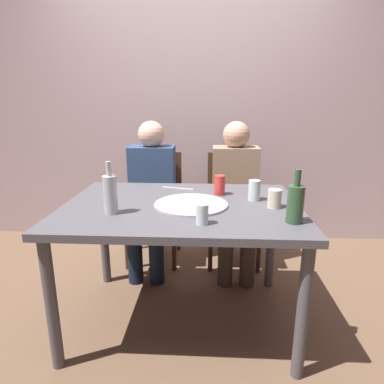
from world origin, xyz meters
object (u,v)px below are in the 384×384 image
guest_in_sweater (151,189)px  table_knife (178,188)px  dining_table (181,218)px  wine_bottle (110,194)px  chair_left (155,199)px  chair_right (234,200)px  tumbler_far (254,190)px  wine_glass (202,214)px  soda_can (220,185)px  guest_in_beanie (235,190)px  tumbler_near (274,199)px  beer_bottle (295,203)px  pizza_tray (191,204)px

guest_in_sweater → table_knife: bearing=122.4°
dining_table → wine_bottle: wine_bottle is taller
chair_left → chair_right: bearing=-180.0°
tumbler_far → wine_glass: tumbler_far is taller
chair_left → soda_can: bearing=128.0°
soda_can → chair_left: size_ratio=0.14×
guest_in_beanie → guest_in_sweater: bearing=0.0°
tumbler_near → guest_in_beanie: size_ratio=0.09×
chair_right → beer_bottle: bearing=100.1°
beer_bottle → table_knife: size_ratio=1.19×
wine_bottle → tumbler_far: bearing=19.7°
guest_in_beanie → tumbler_far: bearing=95.3°
wine_bottle → beer_bottle: (0.92, -0.09, -0.01)m
dining_table → beer_bottle: size_ratio=5.09×
chair_right → pizza_tray: bearing=71.2°
tumbler_far → chair_left: size_ratio=0.13×
dining_table → tumbler_far: size_ratio=11.11×
soda_can → pizza_tray: bearing=-125.8°
wine_bottle → chair_right: bearing=56.0°
beer_bottle → tumbler_near: 0.24m
pizza_tray → chair_left: chair_left is taller
tumbler_far → guest_in_beanie: 0.66m
wine_bottle → chair_right: 1.32m
table_knife → guest_in_sweater: size_ratio=0.19×
beer_bottle → wine_glass: (-0.44, -0.04, -0.05)m
tumbler_near → chair_left: bearing=131.8°
tumbler_far → chair_right: chair_right is taller
table_knife → guest_in_sweater: (-0.25, 0.40, -0.12)m
chair_right → tumbler_near: bearing=99.4°
tumbler_far → dining_table: bearing=-167.0°
pizza_tray → guest_in_sweater: bearing=115.7°
table_knife → guest_in_sweater: 0.49m
pizza_tray → tumbler_far: bearing=18.5°
dining_table → chair_right: bearing=67.5°
beer_bottle → guest_in_sweater: 1.34m
soda_can → beer_bottle: bearing=-53.6°
tumbler_near → table_knife: bearing=147.2°
tumbler_near → guest_in_sweater: guest_in_sweater is taller
pizza_tray → wine_bottle: 0.45m
soda_can → guest_in_beanie: bearing=74.9°
wine_glass → tumbler_far: bearing=53.9°
dining_table → chair_left: size_ratio=1.48×
soda_can → guest_in_beanie: size_ratio=0.10×
guest_in_sweater → tumbler_near: bearing=137.0°
wine_bottle → chair_left: wine_bottle is taller
tumbler_far → wine_glass: bearing=-126.1°
dining_table → chair_left: bearing=109.1°
dining_table → pizza_tray: bearing=-22.8°
table_knife → chair_left: bearing=-50.4°
beer_bottle → guest_in_sweater: bearing=131.3°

